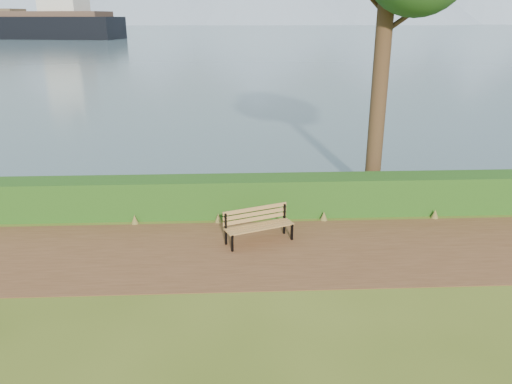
{
  "coord_description": "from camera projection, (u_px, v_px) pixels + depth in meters",
  "views": [
    {
      "loc": [
        -0.71,
        -9.69,
        4.93
      ],
      "look_at": [
        -0.18,
        1.2,
        1.1
      ],
      "focal_mm": 35.0,
      "sensor_mm": 36.0,
      "label": 1
    }
  ],
  "objects": [
    {
      "name": "bench",
      "position": [
        258.0,
        223.0,
        11.47
      ],
      "size": [
        1.66,
        1.01,
        0.8
      ],
      "rotation": [
        0.0,
        0.0,
        0.37
      ],
      "color": "black",
      "rests_on": "ground"
    },
    {
      "name": "water",
      "position": [
        232.0,
        27.0,
        255.77
      ],
      "size": [
        700.0,
        510.0,
        0.0
      ],
      "primitive_type": "cube",
      "color": "slate",
      "rests_on": "ground"
    },
    {
      "name": "ground",
      "position": [
        267.0,
        258.0,
        10.8
      ],
      "size": [
        140.0,
        140.0,
        0.0
      ],
      "primitive_type": "plane",
      "color": "#4E5E1A",
      "rests_on": "ground"
    },
    {
      "name": "path",
      "position": [
        266.0,
        252.0,
        11.08
      ],
      "size": [
        40.0,
        3.4,
        0.01
      ],
      "primitive_type": "cube",
      "color": "brown",
      "rests_on": "ground"
    },
    {
      "name": "hedge",
      "position": [
        260.0,
        196.0,
        13.08
      ],
      "size": [
        32.0,
        0.85,
        1.0
      ],
      "primitive_type": "cube",
      "color": "#184B15",
      "rests_on": "ground"
    }
  ]
}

